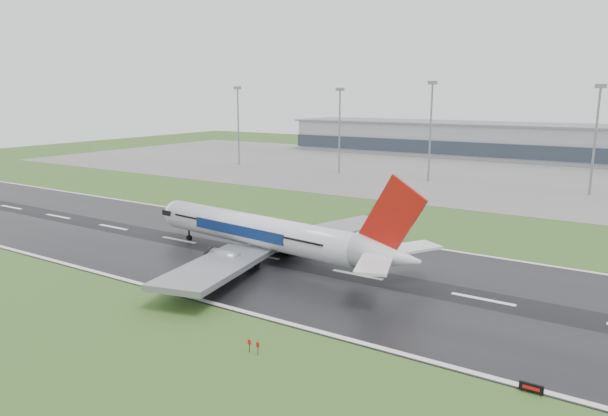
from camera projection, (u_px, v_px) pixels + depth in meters
The scene contains 10 objects.
ground at pixel (357, 275), 88.11m from camera, with size 520.00×520.00×0.00m, color #2F531E.
runway at pixel (357, 275), 88.10m from camera, with size 400.00×45.00×0.10m, color black.
apron at pixel (520, 178), 191.27m from camera, with size 400.00×130.00×0.08m, color slate.
terminal at pixel (550, 144), 239.27m from camera, with size 240.00×36.00×15.00m, color #969AA1.
main_airliner at pixel (272, 215), 93.64m from camera, with size 56.34×53.66×16.63m, color silver, non-canonical shape.
runway_sign at pixel (531, 388), 53.25m from camera, with size 2.30×0.26×1.04m, color black, non-canonical shape.
floodmast_0 at pixel (238, 128), 223.28m from camera, with size 0.64×0.64×30.63m, color gray.
floodmast_1 at pixel (339, 133), 198.48m from camera, with size 0.64×0.64×29.83m, color gray.
floodmast_2 at pixel (430, 134), 180.25m from camera, with size 0.64×0.64×31.78m, color gray.
floodmast_3 at pixel (595, 143), 154.87m from camera, with size 0.64×0.64×30.33m, color gray.
Camera 1 is at (37.88, -75.49, 28.68)m, focal length 32.23 mm.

